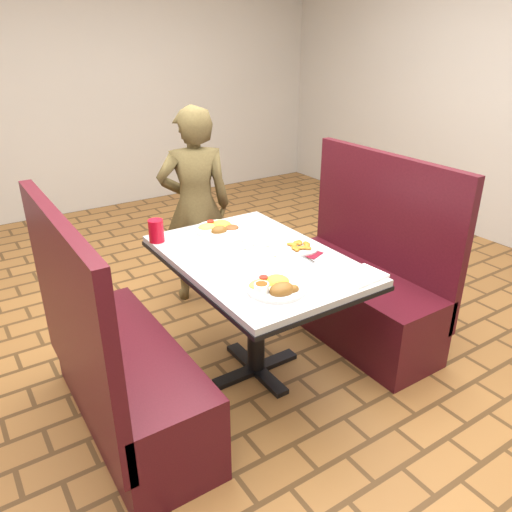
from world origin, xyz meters
The scene contains 15 objects.
room centered at (0.00, 0.00, 1.91)m, with size 7.00×7.04×2.82m.
dining_table centered at (0.00, 0.00, 0.65)m, with size 0.81×1.21×0.75m.
booth_bench_left centered at (-0.80, 0.00, 0.33)m, with size 0.47×1.20×1.17m.
booth_bench_right centered at (0.80, 0.00, 0.33)m, with size 0.47×1.20×1.17m.
diner_person centered at (0.16, 1.02, 0.71)m, with size 0.51×0.34×1.41m, color brown.
near_dinner_plate centered at (-0.13, -0.37, 0.78)m, with size 0.28×0.28×0.09m.
far_dinner_plate centered at (0.02, 0.44, 0.78)m, with size 0.29×0.29×0.08m.
plantain_plate centered at (0.25, -0.06, 0.76)m, with size 0.20×0.20×0.03m.
maroon_napkin centered at (0.26, -0.14, 0.75)m, with size 0.11×0.11×0.00m, color #5C0D1A.
spoon_utensil centered at (0.20, -0.17, 0.76)m, with size 0.01×0.14×0.00m, color silver.
red_tumbler centered at (-0.36, 0.48, 0.81)m, with size 0.09×0.09×0.13m, color red.
paper_napkin centered at (0.29, -0.49, 0.76)m, with size 0.22×0.16×0.01m, color white.
knife_utensil centered at (-0.10, -0.33, 0.76)m, with size 0.01×0.18×0.00m, color silver.
fork_utensil centered at (-0.07, -0.36, 0.76)m, with size 0.01×0.14×0.00m, color silver.
lettuce_shreds centered at (0.04, 0.06, 0.75)m, with size 0.28×0.32×0.00m, color #84C04D, non-canonical shape.
Camera 1 is at (-1.33, -2.02, 1.85)m, focal length 35.00 mm.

